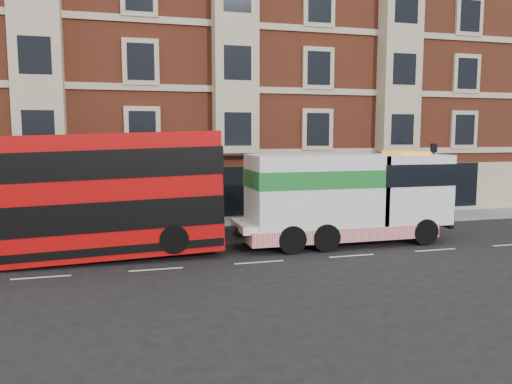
% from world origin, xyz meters
% --- Properties ---
extents(ground, '(120.00, 120.00, 0.00)m').
position_xyz_m(ground, '(0.00, 0.00, 0.00)').
color(ground, black).
rests_on(ground, ground).
extents(sidewalk, '(90.00, 3.00, 0.15)m').
position_xyz_m(sidewalk, '(0.00, 7.50, 0.07)').
color(sidewalk, slate).
rests_on(sidewalk, ground).
extents(victorian_terrace, '(45.00, 12.00, 20.40)m').
position_xyz_m(victorian_terrace, '(0.50, 15.00, 10.07)').
color(victorian_terrace, brown).
rests_on(victorian_terrace, ground).
extents(lamp_post_west, '(0.35, 0.15, 4.35)m').
position_xyz_m(lamp_post_west, '(-6.00, 6.20, 2.68)').
color(lamp_post_west, black).
rests_on(lamp_post_west, sidewalk).
extents(lamp_post_east, '(0.35, 0.15, 4.35)m').
position_xyz_m(lamp_post_east, '(12.00, 6.20, 2.68)').
color(lamp_post_east, black).
rests_on(lamp_post_east, sidewalk).
extents(double_decker_bus, '(12.40, 2.85, 5.02)m').
position_xyz_m(double_decker_bus, '(-7.41, 2.28, 2.66)').
color(double_decker_bus, '#BD0A0A').
rests_on(double_decker_bus, ground).
extents(tow_truck, '(9.93, 2.94, 4.14)m').
position_xyz_m(tow_truck, '(4.65, 2.28, 2.20)').
color(tow_truck, white).
rests_on(tow_truck, ground).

